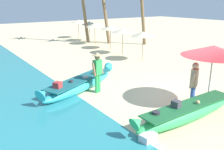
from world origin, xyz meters
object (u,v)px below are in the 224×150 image
cooler_box (148,139)px  person_tourist_customer (194,84)px  person_vendor_hatted (97,70)px  boat_green_foreground (189,112)px  boat_cyan_midground (80,84)px  patio_umbrella_large (214,51)px

cooler_box → person_tourist_customer: bearing=7.2°
person_vendor_hatted → cooler_box: size_ratio=3.80×
boat_green_foreground → boat_cyan_midground: 4.74m
boat_green_foreground → person_vendor_hatted: size_ratio=2.74×
boat_green_foreground → person_tourist_customer: 1.12m
person_tourist_customer → patio_umbrella_large: (0.87, -0.06, 1.08)m
person_tourist_customer → boat_green_foreground: bearing=-148.7°
boat_green_foreground → person_tourist_customer: size_ratio=2.73×
boat_cyan_midground → boat_green_foreground: bearing=-69.9°
boat_cyan_midground → patio_umbrella_large: 5.48m
patio_umbrella_large → cooler_box: patio_umbrella_large is taller
boat_green_foreground → person_vendor_hatted: (-1.07, 3.91, 0.70)m
boat_cyan_midground → cooler_box: size_ratio=9.79×
boat_cyan_midground → person_vendor_hatted: person_vendor_hatted is taller
boat_cyan_midground → person_vendor_hatted: bearing=-44.4°
person_vendor_hatted → person_tourist_customer: 3.90m
patio_umbrella_large → cooler_box: 4.18m
person_tourist_customer → cooler_box: bearing=-165.7°
person_vendor_hatted → cooler_box: person_vendor_hatted is taller
person_tourist_customer → cooler_box: (-2.78, -0.71, -0.85)m
cooler_box → person_vendor_hatted: bearing=69.9°
boat_cyan_midground → person_vendor_hatted: size_ratio=2.58×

